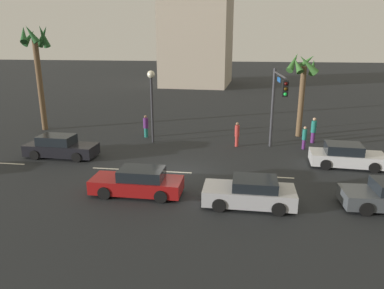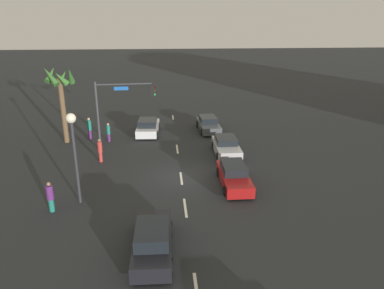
{
  "view_description": "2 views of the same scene",
  "coord_description": "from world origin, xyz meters",
  "px_view_note": "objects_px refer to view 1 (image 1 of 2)",
  "views": [
    {
      "loc": [
        3.48,
        -19.41,
        7.53
      ],
      "look_at": [
        0.77,
        -0.4,
        1.86
      ],
      "focal_mm": 33.44,
      "sensor_mm": 36.0,
      "label": 1
    },
    {
      "loc": [
        -22.38,
        1.16,
        10.16
      ],
      "look_at": [
        1.67,
        -0.9,
        1.7
      ],
      "focal_mm": 33.66,
      "sensor_mm": 36.0,
      "label": 2
    }
  ],
  "objects_px": {
    "car_3": "(250,193)",
    "pedestrian_2": "(146,126)",
    "palm_tree_0": "(37,56)",
    "building_0": "(198,17)",
    "traffic_signal": "(277,98)",
    "palm_tree_1": "(303,76)",
    "pedestrian_0": "(313,130)",
    "car_0": "(138,182)",
    "pedestrian_1": "(237,134)",
    "car_4": "(60,147)",
    "streetlamp": "(152,92)",
    "car_2": "(346,156)",
    "pedestrian_3": "(304,137)"
  },
  "relations": [
    {
      "from": "car_2",
      "to": "pedestrian_2",
      "type": "distance_m",
      "value": 14.81
    },
    {
      "from": "car_2",
      "to": "palm_tree_1",
      "type": "xyz_separation_m",
      "value": [
        -1.91,
        6.97,
        4.18
      ]
    },
    {
      "from": "car_0",
      "to": "pedestrian_0",
      "type": "bearing_deg",
      "value": 46.5
    },
    {
      "from": "car_4",
      "to": "building_0",
      "type": "height_order",
      "value": "building_0"
    },
    {
      "from": "car_3",
      "to": "building_0",
      "type": "xyz_separation_m",
      "value": [
        -8.35,
        46.45,
        10.34
      ]
    },
    {
      "from": "streetlamp",
      "to": "pedestrian_2",
      "type": "relative_size",
      "value": 3.02
    },
    {
      "from": "car_4",
      "to": "pedestrian_2",
      "type": "distance_m",
      "value": 7.13
    },
    {
      "from": "car_2",
      "to": "pedestrian_1",
      "type": "height_order",
      "value": "pedestrian_1"
    },
    {
      "from": "palm_tree_1",
      "to": "pedestrian_2",
      "type": "bearing_deg",
      "value": -170.36
    },
    {
      "from": "streetlamp",
      "to": "building_0",
      "type": "bearing_deg",
      "value": 91.9
    },
    {
      "from": "car_4",
      "to": "building_0",
      "type": "distance_m",
      "value": 42.37
    },
    {
      "from": "car_0",
      "to": "pedestrian_3",
      "type": "xyz_separation_m",
      "value": [
        9.47,
        9.17,
        0.24
      ]
    },
    {
      "from": "car_2",
      "to": "pedestrian_2",
      "type": "bearing_deg",
      "value": 160.59
    },
    {
      "from": "car_2",
      "to": "car_3",
      "type": "xyz_separation_m",
      "value": [
        -5.92,
        -6.32,
        -0.01
      ]
    },
    {
      "from": "car_2",
      "to": "pedestrian_0",
      "type": "xyz_separation_m",
      "value": [
        -1.07,
        5.12,
        0.37
      ]
    },
    {
      "from": "pedestrian_1",
      "to": "palm_tree_1",
      "type": "xyz_separation_m",
      "value": [
        4.82,
        3.64,
        3.87
      ]
    },
    {
      "from": "palm_tree_0",
      "to": "building_0",
      "type": "bearing_deg",
      "value": 75.1
    },
    {
      "from": "car_3",
      "to": "palm_tree_1",
      "type": "relative_size",
      "value": 0.64
    },
    {
      "from": "car_3",
      "to": "pedestrian_2",
      "type": "bearing_deg",
      "value": 125.6
    },
    {
      "from": "car_0",
      "to": "streetlamp",
      "type": "relative_size",
      "value": 0.85
    },
    {
      "from": "car_3",
      "to": "palm_tree_1",
      "type": "height_order",
      "value": "palm_tree_1"
    },
    {
      "from": "car_4",
      "to": "pedestrian_0",
      "type": "bearing_deg",
      "value": 18.9
    },
    {
      "from": "car_2",
      "to": "building_0",
      "type": "bearing_deg",
      "value": 109.57
    },
    {
      "from": "car_4",
      "to": "palm_tree_0",
      "type": "distance_m",
      "value": 10.23
    },
    {
      "from": "palm_tree_1",
      "to": "car_0",
      "type": "bearing_deg",
      "value": -126.74
    },
    {
      "from": "car_3",
      "to": "palm_tree_1",
      "type": "distance_m",
      "value": 14.5
    },
    {
      "from": "palm_tree_0",
      "to": "car_0",
      "type": "bearing_deg",
      "value": -45.39
    },
    {
      "from": "car_0",
      "to": "streetlamp",
      "type": "distance_m",
      "value": 10.06
    },
    {
      "from": "palm_tree_0",
      "to": "palm_tree_1",
      "type": "xyz_separation_m",
      "value": [
        21.4,
        0.8,
        -1.41
      ]
    },
    {
      "from": "pedestrian_0",
      "to": "traffic_signal",
      "type": "bearing_deg",
      "value": -135.76
    },
    {
      "from": "pedestrian_0",
      "to": "palm_tree_1",
      "type": "distance_m",
      "value": 4.31
    },
    {
      "from": "palm_tree_1",
      "to": "pedestrian_0",
      "type": "bearing_deg",
      "value": -65.59
    },
    {
      "from": "car_4",
      "to": "pedestrian_2",
      "type": "xyz_separation_m",
      "value": [
        4.29,
        5.68,
        0.26
      ]
    },
    {
      "from": "pedestrian_0",
      "to": "palm_tree_0",
      "type": "height_order",
      "value": "palm_tree_0"
    },
    {
      "from": "streetlamp",
      "to": "palm_tree_1",
      "type": "distance_m",
      "value": 11.7
    },
    {
      "from": "car_4",
      "to": "car_2",
      "type": "bearing_deg",
      "value": 2.39
    },
    {
      "from": "car_3",
      "to": "streetlamp",
      "type": "relative_size",
      "value": 0.79
    },
    {
      "from": "car_3",
      "to": "pedestrian_1",
      "type": "relative_size",
      "value": 2.36
    },
    {
      "from": "car_0",
      "to": "pedestrian_1",
      "type": "relative_size",
      "value": 2.53
    },
    {
      "from": "traffic_signal",
      "to": "pedestrian_2",
      "type": "distance_m",
      "value": 10.58
    },
    {
      "from": "car_2",
      "to": "traffic_signal",
      "type": "height_order",
      "value": "traffic_signal"
    },
    {
      "from": "traffic_signal",
      "to": "palm_tree_1",
      "type": "xyz_separation_m",
      "value": [
        2.29,
        4.89,
        1.0
      ]
    },
    {
      "from": "car_0",
      "to": "pedestrian_0",
      "type": "relative_size",
      "value": 2.36
    },
    {
      "from": "car_0",
      "to": "palm_tree_1",
      "type": "height_order",
      "value": "palm_tree_1"
    },
    {
      "from": "car_3",
      "to": "car_4",
      "type": "distance_m",
      "value": 13.53
    },
    {
      "from": "car_3",
      "to": "building_0",
      "type": "bearing_deg",
      "value": 100.19
    },
    {
      "from": "traffic_signal",
      "to": "pedestrian_3",
      "type": "height_order",
      "value": "traffic_signal"
    },
    {
      "from": "traffic_signal",
      "to": "streetlamp",
      "type": "height_order",
      "value": "traffic_signal"
    },
    {
      "from": "traffic_signal",
      "to": "pedestrian_0",
      "type": "distance_m",
      "value": 5.19
    },
    {
      "from": "car_3",
      "to": "building_0",
      "type": "distance_m",
      "value": 48.32
    }
  ]
}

